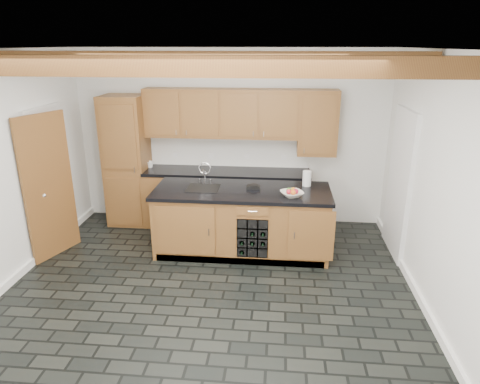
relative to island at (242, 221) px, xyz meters
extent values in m
plane|color=black|center=(-0.31, -1.28, -0.46)|extent=(5.00, 5.00, 0.00)
plane|color=white|center=(-0.31, 1.22, 0.94)|extent=(5.00, 0.00, 5.00)
plane|color=white|center=(2.19, -1.28, 0.94)|extent=(0.00, 5.00, 5.00)
plane|color=white|center=(-0.31, -1.28, 2.34)|extent=(5.00, 5.00, 0.00)
cube|color=#4E3114|center=(-0.31, -2.48, 2.24)|extent=(4.90, 0.15, 0.15)
cube|color=#4E3114|center=(-0.31, -0.68, 2.24)|extent=(4.90, 0.15, 0.15)
cube|color=white|center=(-2.79, -1.28, -0.41)|extent=(0.04, 5.00, 0.10)
cube|color=white|center=(2.17, -1.28, -0.41)|extent=(0.04, 5.00, 0.10)
cube|color=white|center=(-2.78, 0.02, 0.56)|extent=(0.06, 0.94, 2.04)
cube|color=brown|center=(-2.63, -0.33, 0.54)|extent=(0.31, 0.77, 2.00)
cube|color=white|center=(2.16, 0.22, 0.56)|extent=(0.06, 0.98, 2.04)
cube|color=black|center=(2.19, 0.22, 0.54)|extent=(0.02, 0.86, 1.96)
cube|color=brown|center=(-1.96, 0.92, 0.59)|extent=(0.65, 0.60, 2.10)
cube|color=brown|center=(-0.33, 0.92, -0.02)|extent=(2.60, 0.60, 0.88)
cube|color=black|center=(-0.33, 0.92, 0.44)|extent=(2.64, 0.62, 0.05)
cube|color=white|center=(-0.33, 1.21, 0.73)|extent=(2.60, 0.02, 0.52)
cube|color=brown|center=(-0.43, 1.04, 1.36)|extent=(2.40, 0.35, 0.75)
cube|color=brown|center=(1.07, 1.04, 1.24)|extent=(0.60, 0.35, 1.00)
cube|color=brown|center=(-0.01, 0.02, -0.02)|extent=(2.40, 0.90, 0.88)
cube|color=black|center=(-0.01, 0.02, 0.44)|extent=(2.46, 0.96, 0.05)
cube|color=brown|center=(-0.73, -0.45, 0.02)|extent=(0.80, 0.02, 0.70)
cube|color=brown|center=(0.94, -0.45, 0.02)|extent=(0.60, 0.02, 0.70)
cube|color=black|center=(0.17, -0.29, -0.06)|extent=(0.42, 0.30, 0.56)
cylinder|color=black|center=(0.17, -0.33, -0.13)|extent=(0.07, 0.26, 0.07)
cylinder|color=black|center=(0.31, -0.33, -0.13)|extent=(0.07, 0.26, 0.07)
cylinder|color=black|center=(0.31, -0.33, 0.01)|extent=(0.07, 0.26, 0.07)
cylinder|color=black|center=(0.03, -0.33, -0.13)|extent=(0.07, 0.26, 0.07)
cylinder|color=black|center=(0.03, -0.33, -0.27)|extent=(0.07, 0.26, 0.07)
cylinder|color=black|center=(0.17, -0.33, 0.01)|extent=(0.07, 0.26, 0.07)
cube|color=black|center=(-0.56, 0.02, 0.46)|extent=(0.45, 0.40, 0.02)
cylinder|color=silver|center=(-0.56, 0.20, 0.57)|extent=(0.02, 0.02, 0.20)
torus|color=silver|center=(-0.56, 0.20, 0.71)|extent=(0.18, 0.02, 0.18)
cylinder|color=silver|center=(-0.64, 0.20, 0.51)|extent=(0.02, 0.02, 0.08)
cylinder|color=silver|center=(-0.48, 0.20, 0.51)|extent=(0.02, 0.02, 0.08)
cube|color=black|center=(0.15, 0.07, 0.49)|extent=(0.19, 0.11, 0.04)
cylinder|color=black|center=(0.15, 0.07, 0.52)|extent=(0.13, 0.13, 0.02)
imported|color=beige|center=(0.68, -0.21, 0.50)|extent=(0.39, 0.39, 0.07)
sphere|color=#A9162F|center=(0.73, -0.21, 0.54)|extent=(0.07, 0.07, 0.07)
sphere|color=orange|center=(0.69, -0.16, 0.54)|extent=(0.07, 0.07, 0.07)
sphere|color=#418223|center=(0.64, -0.18, 0.54)|extent=(0.07, 0.07, 0.07)
sphere|color=red|center=(0.64, -0.23, 0.54)|extent=(0.07, 0.07, 0.07)
sphere|color=#CA5C17|center=(0.69, -0.25, 0.54)|extent=(0.07, 0.07, 0.07)
cylinder|color=white|center=(0.90, 0.27, 0.57)|extent=(0.12, 0.12, 0.21)
imported|color=white|center=(-1.61, 0.99, 0.52)|extent=(0.12, 0.12, 0.10)
camera|label=1|loc=(0.50, -5.59, 2.39)|focal=32.00mm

